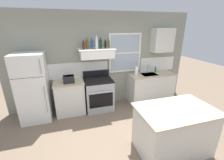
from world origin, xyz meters
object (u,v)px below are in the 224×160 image
bottle_blue_liqueur (92,44)px  dish_soap_bottle (155,70)px  bottle_clear_tall (97,43)px  bottle_amber_wine (87,44)px  refrigerator (33,88)px  kitchen_island (173,130)px  stove_range (99,94)px  paper_towel_roll (136,71)px  toaster (69,79)px  bottle_brown_stout (84,45)px  bottle_balsamic_dark (105,45)px  bottle_olive_oil_square (109,44)px  bottle_dark_green_wine (101,44)px

bottle_blue_liqueur → dish_soap_bottle: (2.00, 0.04, -0.86)m
bottle_blue_liqueur → bottle_clear_tall: 0.13m
bottle_amber_wine → refrigerator: bearing=-174.6°
bottle_amber_wine → kitchen_island: 2.80m
stove_range → paper_towel_roll: size_ratio=4.04×
refrigerator → kitchen_island: refrigerator is taller
toaster → bottle_brown_stout: 0.95m
kitchen_island → bottle_balsamic_dark: bearing=111.2°
refrigerator → dish_soap_bottle: (3.53, 0.16, 0.14)m
bottle_amber_wine → kitchen_island: (1.27, -2.07, -1.40)m
bottle_brown_stout → bottle_amber_wine: bearing=34.8°
dish_soap_bottle → bottle_balsamic_dark: bearing=-177.6°
refrigerator → stove_range: bearing=0.8°
dish_soap_bottle → bottle_blue_liqueur: bearing=-179.0°
refrigerator → dish_soap_bottle: refrigerator is taller
bottle_clear_tall → bottle_brown_stout: bearing=179.8°
bottle_balsamic_dark → bottle_olive_oil_square: 0.13m
bottle_balsamic_dark → dish_soap_bottle: bottle_balsamic_dark is taller
bottle_blue_liqueur → bottle_dark_green_wine: bottle_dark_green_wine is taller
bottle_dark_green_wine → toaster: bearing=-172.0°
bottle_clear_tall → dish_soap_bottle: 2.09m
bottle_dark_green_wine → dish_soap_bottle: bottle_dark_green_wine is taller
toaster → bottle_olive_oil_square: bottle_olive_oil_square is taller
dish_soap_bottle → stove_range: bearing=-175.8°
toaster → paper_towel_roll: 1.96m
bottle_dark_green_wine → bottle_balsamic_dark: bottle_dark_green_wine is taller
stove_range → bottle_blue_liqueur: (-0.12, 0.10, 1.39)m
refrigerator → bottle_olive_oil_square: bottle_olive_oil_square is taller
refrigerator → bottle_dark_green_wine: (1.76, 0.12, 1.00)m
bottle_brown_stout → bottle_clear_tall: bottle_clear_tall is taller
refrigerator → bottle_balsamic_dark: bearing=2.8°
bottle_balsamic_dark → dish_soap_bottle: bearing=2.4°
bottle_olive_oil_square → kitchen_island: bottle_olive_oil_square is taller
bottle_clear_tall → dish_soap_bottle: bottle_clear_tall is taller
bottle_amber_wine → bottle_clear_tall: bottle_clear_tall is taller
stove_range → bottle_clear_tall: bottle_clear_tall is taller
kitchen_island → refrigerator: bearing=144.1°
toaster → bottle_dark_green_wine: bearing=8.0°
toaster → paper_towel_roll: size_ratio=1.10×
bottle_brown_stout → stove_range: bearing=-6.9°
bottle_clear_tall → bottle_olive_oil_square: bottle_clear_tall is taller
stove_range → paper_towel_roll: bearing=1.8°
bottle_dark_green_wine → bottle_olive_oil_square: (0.23, 0.04, -0.01)m
bottle_amber_wine → bottle_blue_liqueur: (0.12, -0.01, -0.00)m
paper_towel_roll → kitchen_island: paper_towel_roll is taller
stove_range → bottle_amber_wine: (-0.24, 0.11, 1.40)m
refrigerator → bottle_dark_green_wine: bearing=4.0°
bottle_blue_liqueur → kitchen_island: size_ratio=0.19×
bottle_dark_green_wine → kitchen_island: (0.91, -2.06, -1.41)m
bottle_clear_tall → bottle_dark_green_wine: size_ratio=1.20×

